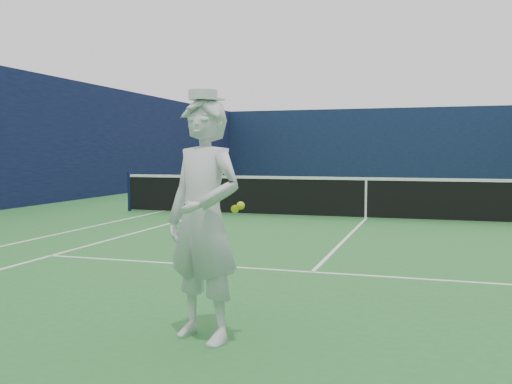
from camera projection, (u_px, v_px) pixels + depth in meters
The scene contains 5 objects.
ground at pixel (366, 219), 13.71m from camera, with size 80.00×80.00×0.00m, color #286B2D.
court_markings at pixel (366, 219), 13.71m from camera, with size 11.03×23.83×0.01m.
windscreen_fence at pixel (367, 136), 13.57m from camera, with size 20.12×36.12×4.00m.
tennis_net at pixel (366, 196), 13.68m from camera, with size 12.88×0.09×1.07m.
tennis_player at pixel (204, 220), 4.82m from camera, with size 0.87×0.74×2.12m.
Camera 1 is at (1.50, -13.81, 1.61)m, focal length 40.00 mm.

